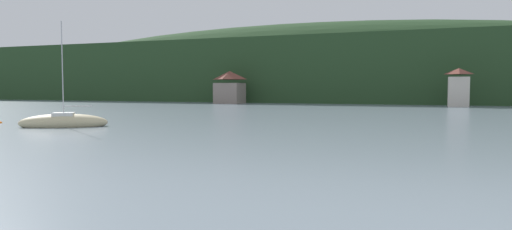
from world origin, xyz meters
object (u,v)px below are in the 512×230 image
object	(u,v)px
shore_building_westcentral	(458,88)
sailboat_far_8	(64,122)
shore_building_west	(230,88)
mooring_buoy_mid	(0,123)

from	to	relation	value
shore_building_westcentral	sailboat_far_8	world-z (taller)	sailboat_far_8
shore_building_west	mooring_buoy_mid	bearing A→B (deg)	-88.12
shore_building_west	sailboat_far_8	bearing A→B (deg)	-79.78
sailboat_far_8	shore_building_westcentral	bearing A→B (deg)	-154.47
shore_building_west	shore_building_westcentral	distance (m)	46.63
shore_building_westcentral	sailboat_far_8	bearing A→B (deg)	-120.74
shore_building_west	sailboat_far_8	world-z (taller)	sailboat_far_8
shore_building_west	shore_building_westcentral	xyz separation A→B (m)	(46.62, -1.05, -0.06)
shore_building_westcentral	mooring_buoy_mid	xyz separation A→B (m)	(-44.64, -58.94, -3.44)
shore_building_westcentral	sailboat_far_8	xyz separation A→B (m)	(-35.63, -59.91, -3.03)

